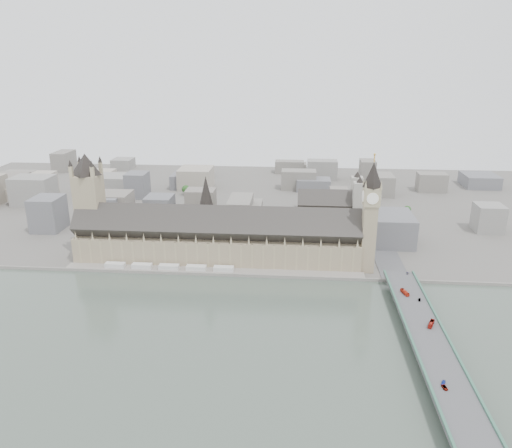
# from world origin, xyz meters

# --- Properties ---
(ground) EXTENTS (900.00, 900.00, 0.00)m
(ground) POSITION_xyz_m (0.00, 0.00, 0.00)
(ground) COLOR #595651
(ground) RESTS_ON ground
(river_thames) EXTENTS (600.00, 600.00, 0.00)m
(river_thames) POSITION_xyz_m (0.00, -165.00, 0.00)
(river_thames) COLOR #404B41
(river_thames) RESTS_ON ground
(embankment_wall) EXTENTS (600.00, 1.50, 3.00)m
(embankment_wall) POSITION_xyz_m (0.00, -15.00, 1.50)
(embankment_wall) COLOR gray
(embankment_wall) RESTS_ON ground
(river_terrace) EXTENTS (270.00, 15.00, 2.00)m
(river_terrace) POSITION_xyz_m (0.00, -7.50, 1.00)
(river_terrace) COLOR gray
(river_terrace) RESTS_ON ground
(terrace_tents) EXTENTS (118.00, 7.00, 4.00)m
(terrace_tents) POSITION_xyz_m (-40.00, -7.00, 4.00)
(terrace_tents) COLOR silver
(terrace_tents) RESTS_ON river_terrace
(palace_of_westminster) EXTENTS (265.00, 40.73, 55.44)m
(palace_of_westminster) POSITION_xyz_m (0.00, 19.70, 22.71)
(palace_of_westminster) COLOR gray
(palace_of_westminster) RESTS_ON ground
(elizabeth_tower) EXTENTS (17.00, 17.00, 107.50)m
(elizabeth_tower) POSITION_xyz_m (138.00, 8.00, 58.09)
(elizabeth_tower) COLOR gray
(elizabeth_tower) RESTS_ON ground
(victoria_tower) EXTENTS (30.00, 30.00, 100.00)m
(victoria_tower) POSITION_xyz_m (-122.00, 26.00, 55.20)
(victoria_tower) COLOR gray
(victoria_tower) RESTS_ON ground
(central_tower) EXTENTS (13.00, 13.00, 48.00)m
(central_tower) POSITION_xyz_m (-10.00, 26.00, 57.92)
(central_tower) COLOR tan
(central_tower) RESTS_ON ground
(westminster_bridge) EXTENTS (25.00, 325.00, 10.25)m
(westminster_bridge) POSITION_xyz_m (162.00, -87.50, 5.12)
(westminster_bridge) COLOR #474749
(westminster_bridge) RESTS_ON ground
(bridge_parapets) EXTENTS (25.00, 235.00, 1.15)m
(bridge_parapets) POSITION_xyz_m (162.00, -132.00, 10.82)
(bridge_parapets) COLOR #3B6B56
(bridge_parapets) RESTS_ON westminster_bridge
(westminster_abbey) EXTENTS (68.00, 36.00, 64.00)m
(westminster_abbey) POSITION_xyz_m (110.92, 95.00, 25.08)
(westminster_abbey) COLOR #A4A094
(westminster_abbey) RESTS_ON ground
(city_skyline_inland) EXTENTS (720.00, 360.00, 38.00)m
(city_skyline_inland) POSITION_xyz_m (0.00, 245.00, 19.00)
(city_skyline_inland) COLOR gray
(city_skyline_inland) RESTS_ON ground
(park_trees) EXTENTS (110.00, 30.00, 15.00)m
(park_trees) POSITION_xyz_m (-10.00, 60.00, 7.50)
(park_trees) COLOR #214619
(park_trees) RESTS_ON ground
(red_bus_north) EXTENTS (5.45, 10.82, 2.94)m
(red_bus_north) POSITION_xyz_m (158.71, -57.73, 11.72)
(red_bus_north) COLOR red
(red_bus_north) RESTS_ON westminster_bridge
(red_bus_south) EXTENTS (6.82, 10.97, 3.03)m
(red_bus_south) POSITION_xyz_m (167.08, -105.14, 11.77)
(red_bus_south) COLOR #AD1F15
(red_bus_south) RESTS_ON westminster_bridge
(car_blue) EXTENTS (3.68, 5.04, 1.60)m
(car_blue) POSITION_xyz_m (158.04, -169.79, 11.05)
(car_blue) COLOR #172E9B
(car_blue) RESTS_ON westminster_bridge
(car_silver) EXTENTS (2.38, 4.43, 1.38)m
(car_silver) POSITION_xyz_m (167.71, -67.78, 10.94)
(car_silver) COLOR gray
(car_silver) RESTS_ON westminster_bridge
(car_grey) EXTENTS (3.19, 5.35, 1.39)m
(car_grey) POSITION_xyz_m (157.66, -173.92, 10.95)
(car_grey) COLOR gray
(car_grey) RESTS_ON westminster_bridge
(car_approach) EXTENTS (2.48, 4.58, 1.26)m
(car_approach) POSITION_xyz_m (168.66, -18.76, 10.88)
(car_approach) COLOR gray
(car_approach) RESTS_ON westminster_bridge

